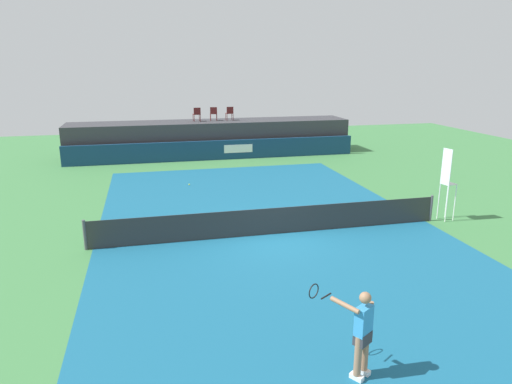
{
  "coord_description": "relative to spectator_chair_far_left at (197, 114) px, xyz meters",
  "views": [
    {
      "loc": [
        -4.09,
        -14.79,
        5.75
      ],
      "look_at": [
        -0.12,
        2.0,
        1.0
      ],
      "focal_mm": 32.66,
      "sensor_mm": 36.0,
      "label": 1
    }
  ],
  "objects": [
    {
      "name": "tennis_player",
      "position": [
        0.46,
        -23.02,
        -1.73
      ],
      "size": [
        1.11,
        1.0,
        1.77
      ],
      "color": "white",
      "rests_on": "court_inner"
    },
    {
      "name": "umpire_chair",
      "position": [
        7.62,
        -15.23,
        -1.11
      ],
      "size": [
        0.51,
        0.51,
        2.76
      ],
      "color": "white",
      "rests_on": "ground"
    },
    {
      "name": "spectator_chair_left",
      "position": [
        1.09,
        0.13,
        0.0
      ],
      "size": [
        0.48,
        0.48,
        0.89
      ],
      "color": "#561919",
      "rests_on": "spectator_platform"
    },
    {
      "name": "net_post_far",
      "position": [
        7.08,
        -15.21,
        -2.19
      ],
      "size": [
        0.1,
        0.1,
        1.0
      ],
      "primitive_type": "cylinder",
      "color": "#4C4C51",
      "rests_on": "ground"
    },
    {
      "name": "spectator_chair_center",
      "position": [
        2.15,
        0.11,
        0.0
      ],
      "size": [
        0.46,
        0.46,
        0.89
      ],
      "color": "#561919",
      "rests_on": "spectator_platform"
    },
    {
      "name": "sponsor_wall",
      "position": [
        0.89,
        -1.71,
        -2.09
      ],
      "size": [
        18.0,
        0.22,
        1.2
      ],
      "color": "navy",
      "rests_on": "ground"
    },
    {
      "name": "court_inner",
      "position": [
        0.88,
        -15.21,
        -2.69
      ],
      "size": [
        12.0,
        22.0,
        0.0
      ],
      "primitive_type": "cube",
      "color": "#16597A",
      "rests_on": "ground"
    },
    {
      "name": "tennis_ball",
      "position": [
        -1.31,
        -7.69,
        -2.66
      ],
      "size": [
        0.07,
        0.07,
        0.07
      ],
      "primitive_type": "sphere",
      "color": "#D8EA33",
      "rests_on": "court_inner"
    },
    {
      "name": "tennis_net",
      "position": [
        0.88,
        -15.21,
        -2.22
      ],
      "size": [
        12.4,
        0.02,
        0.95
      ],
      "primitive_type": "cube",
      "color": "#2D2D2D",
      "rests_on": "ground"
    },
    {
      "name": "spectator_chair_far_left",
      "position": [
        0.0,
        0.0,
        0.0
      ],
      "size": [
        0.47,
        0.47,
        0.89
      ],
      "color": "#561919",
      "rests_on": "spectator_platform"
    },
    {
      "name": "spectator_platform",
      "position": [
        0.88,
        0.09,
        -1.59
      ],
      "size": [
        18.0,
        2.8,
        2.2
      ],
      "primitive_type": "cube",
      "color": "#38383D",
      "rests_on": "ground"
    },
    {
      "name": "ground_plane",
      "position": [
        0.88,
        -12.21,
        -2.69
      ],
      "size": [
        48.0,
        48.0,
        0.0
      ],
      "primitive_type": "plane",
      "color": "#3D7A42"
    },
    {
      "name": "net_post_near",
      "position": [
        -5.32,
        -15.21,
        -2.19
      ],
      "size": [
        0.1,
        0.1,
        1.0
      ],
      "primitive_type": "cylinder",
      "color": "#4C4C51",
      "rests_on": "ground"
    }
  ]
}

